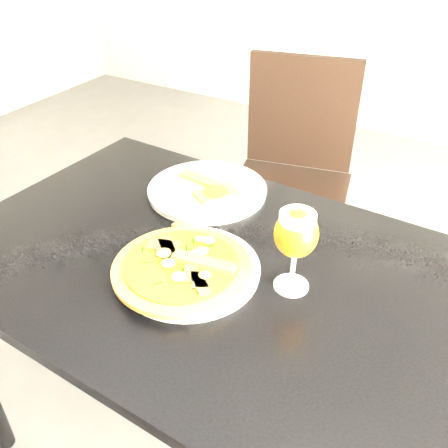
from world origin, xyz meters
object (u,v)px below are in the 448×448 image
Objects in this scene: dining_table at (203,286)px; chair_far at (291,176)px; pizza at (182,267)px; beer_glass at (296,234)px.

dining_table is 1.29× the size of chair_far.
dining_table is at bearing 90.77° from pizza.
pizza is (0.14, -0.93, 0.25)m from chair_far.
pizza is at bearing -94.46° from chair_far.
pizza is 1.60× the size of beer_glass.
beer_glass is (0.36, -0.84, 0.36)m from chair_far.
beer_glass reaches higher than pizza.
beer_glass is at bearing 22.75° from pizza.
chair_far is 5.01× the size of beer_glass.
pizza reaches higher than dining_table.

